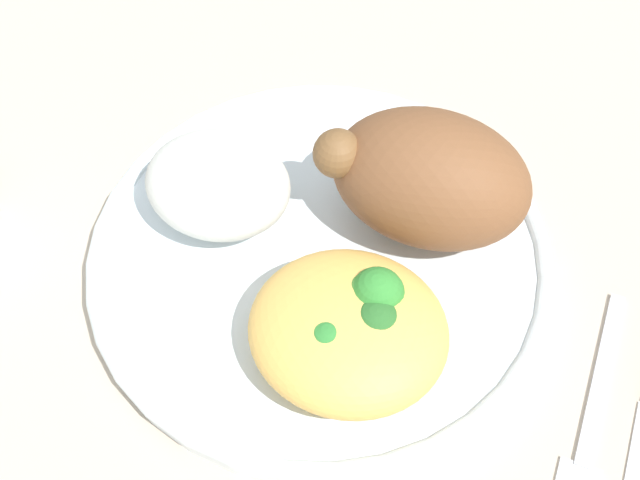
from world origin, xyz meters
TOP-DOWN VIEW (x-y plane):
  - ground_plane at (0.00, 0.00)m, footprint 2.00×2.00m
  - plate at (0.00, 0.00)m, footprint 0.27×0.27m
  - roasted_chicken at (-0.05, -0.04)m, footprint 0.12×0.08m
  - rice_pile at (0.07, -0.01)m, footprint 0.09×0.07m
  - mac_cheese_with_broccoli at (-0.04, 0.05)m, footprint 0.11×0.10m
  - fork at (-0.17, 0.04)m, footprint 0.02×0.14m

SIDE VIEW (x-z plane):
  - ground_plane at x=0.00m, z-range 0.00..0.00m
  - fork at x=-0.17m, z-range 0.00..0.01m
  - plate at x=0.00m, z-range 0.00..0.02m
  - mac_cheese_with_broccoli at x=-0.04m, z-range 0.02..0.06m
  - rice_pile at x=0.07m, z-range 0.02..0.07m
  - roasted_chicken at x=-0.05m, z-range 0.02..0.10m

